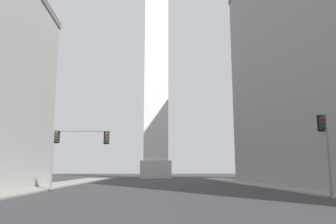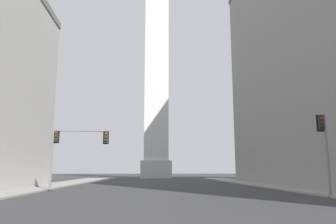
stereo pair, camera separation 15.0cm
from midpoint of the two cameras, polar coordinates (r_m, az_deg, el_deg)
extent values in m
cube|color=gray|center=(34.51, -25.17, -12.38)|extent=(5.00, 100.77, 0.15)
cube|color=gray|center=(35.89, 23.53, -12.37)|extent=(5.00, 100.77, 0.15)
cube|color=silver|center=(85.88, -2.25, -9.97)|extent=(7.81, 7.81, 4.42)
cube|color=silver|center=(90.19, -2.12, 7.66)|extent=(6.25, 6.25, 50.23)
cylinder|color=slate|center=(27.86, 25.99, -6.73)|extent=(0.18, 0.18, 6.31)
cylinder|color=#262626|center=(27.90, 26.49, -13.09)|extent=(0.40, 0.40, 0.10)
cube|color=black|center=(27.93, 25.08, -1.73)|extent=(0.36, 0.36, 1.10)
cube|color=black|center=(28.09, 24.93, -1.78)|extent=(0.58, 0.06, 1.32)
sphere|color=red|center=(27.81, 25.19, -0.98)|extent=(0.22, 0.22, 0.22)
sphere|color=#483506|center=(27.76, 25.25, -1.67)|extent=(0.22, 0.22, 0.22)
sphere|color=#073410|center=(27.72, 25.30, -2.37)|extent=(0.22, 0.22, 0.22)
cylinder|color=slate|center=(34.68, -19.62, -7.86)|extent=(0.18, 0.18, 6.04)
cylinder|color=#262626|center=(34.72, -19.92, -12.75)|extent=(0.40, 0.40, 0.10)
cube|color=black|center=(34.75, -18.93, -4.06)|extent=(0.38, 0.38, 1.10)
cube|color=black|center=(34.93, -18.89, -4.09)|extent=(0.58, 0.09, 1.32)
sphere|color=red|center=(34.60, -18.95, -3.47)|extent=(0.22, 0.22, 0.22)
sphere|color=#483506|center=(34.56, -18.98, -4.03)|extent=(0.22, 0.22, 0.22)
sphere|color=#073410|center=(34.53, -19.02, -4.59)|extent=(0.22, 0.22, 0.22)
cylinder|color=slate|center=(34.26, -15.11, -3.17)|extent=(5.25, 0.14, 0.14)
sphere|color=slate|center=(34.89, -19.34, -3.07)|extent=(0.18, 0.18, 0.18)
cube|color=black|center=(33.75, -10.78, -4.39)|extent=(0.38, 0.38, 1.10)
cube|color=black|center=(33.93, -10.77, -4.41)|extent=(0.58, 0.09, 1.32)
sphere|color=red|center=(33.60, -10.77, -3.78)|extent=(0.22, 0.22, 0.22)
sphere|color=#483506|center=(33.57, -10.78, -4.35)|extent=(0.22, 0.22, 0.22)
sphere|color=#073410|center=(33.53, -10.80, -4.93)|extent=(0.22, 0.22, 0.22)
camera|label=1|loc=(0.07, -90.08, 0.01)|focal=35.00mm
camera|label=2|loc=(0.07, 89.92, -0.01)|focal=35.00mm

